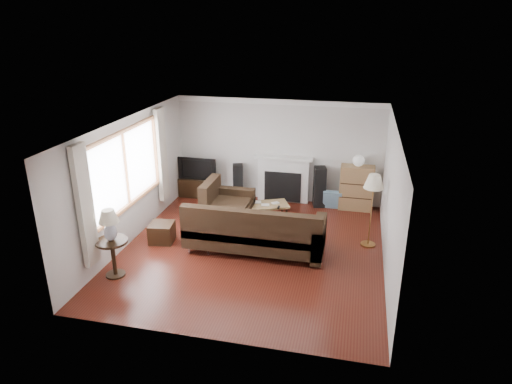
% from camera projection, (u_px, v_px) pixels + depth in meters
% --- Properties ---
extents(room, '(5.10, 5.60, 2.54)m').
position_uv_depth(room, '(252.00, 190.00, 8.54)').
color(room, '#511B12').
rests_on(room, ground).
extents(window, '(0.12, 2.74, 1.54)m').
position_uv_depth(window, '(126.00, 169.00, 8.77)').
color(window, brown).
rests_on(window, room).
extents(curtain_near, '(0.10, 0.35, 2.10)m').
position_uv_depth(curtain_near, '(85.00, 206.00, 7.43)').
color(curtain_near, beige).
rests_on(curtain_near, room).
extents(curtain_far, '(0.10, 0.35, 2.10)m').
position_uv_depth(curtain_far, '(162.00, 155.00, 10.19)').
color(curtain_far, beige).
rests_on(curtain_far, room).
extents(fireplace, '(1.40, 0.26, 1.15)m').
position_uv_depth(fireplace, '(283.00, 179.00, 11.16)').
color(fireplace, white).
rests_on(fireplace, room).
extents(tv_stand, '(0.96, 0.43, 0.48)m').
position_uv_depth(tv_stand, '(199.00, 187.00, 11.60)').
color(tv_stand, black).
rests_on(tv_stand, ground).
extents(television, '(0.98, 0.13, 0.56)m').
position_uv_depth(television, '(199.00, 167.00, 11.41)').
color(television, black).
rests_on(television, tv_stand).
extents(speaker_left, '(0.32, 0.35, 0.89)m').
position_uv_depth(speaker_left, '(238.00, 182.00, 11.35)').
color(speaker_left, black).
rests_on(speaker_left, ground).
extents(speaker_right, '(0.33, 0.38, 0.97)m').
position_uv_depth(speaker_right, '(319.00, 187.00, 10.90)').
color(speaker_right, black).
rests_on(speaker_right, ground).
extents(bookshelf, '(0.77, 0.37, 1.06)m').
position_uv_depth(bookshelf, '(356.00, 188.00, 10.71)').
color(bookshelf, olive).
rests_on(bookshelf, ground).
extents(globe_lamp, '(0.26, 0.26, 0.26)m').
position_uv_depth(globe_lamp, '(359.00, 161.00, 10.47)').
color(globe_lamp, white).
rests_on(globe_lamp, bookshelf).
extents(sectional_sofa, '(2.89, 2.11, 0.93)m').
position_uv_depth(sectional_sofa, '(255.00, 228.00, 8.81)').
color(sectional_sofa, black).
rests_on(sectional_sofa, ground).
extents(coffee_table, '(1.11, 0.88, 0.38)m').
position_uv_depth(coffee_table, '(266.00, 212.00, 10.24)').
color(coffee_table, olive).
rests_on(coffee_table, ground).
extents(footstool, '(0.52, 0.52, 0.39)m').
position_uv_depth(footstool, '(162.00, 232.00, 9.25)').
color(footstool, black).
rests_on(footstool, ground).
extents(floor_lamp, '(0.48, 0.48, 1.50)m').
position_uv_depth(floor_lamp, '(371.00, 211.00, 8.90)').
color(floor_lamp, '#AE773C').
rests_on(floor_lamp, ground).
extents(side_table, '(0.55, 0.55, 0.69)m').
position_uv_depth(side_table, '(114.00, 258.00, 7.97)').
color(side_table, black).
rests_on(side_table, ground).
extents(table_lamp, '(0.35, 0.35, 0.56)m').
position_uv_depth(table_lamp, '(109.00, 226.00, 7.75)').
color(table_lamp, silver).
rests_on(table_lamp, side_table).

